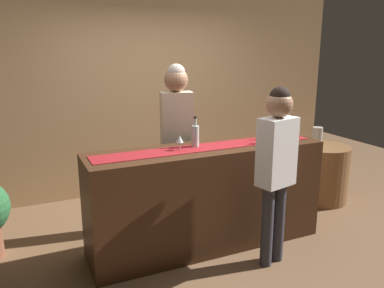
{
  "coord_description": "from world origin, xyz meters",
  "views": [
    {
      "loc": [
        -1.67,
        -3.27,
        2.0
      ],
      "look_at": [
        -0.16,
        0.0,
        1.09
      ],
      "focal_mm": 36.47,
      "sensor_mm": 36.0,
      "label": 1
    }
  ],
  "objects_px": {
    "wine_glass_mid_counter": "(180,140)",
    "customer_sipping": "(277,158)",
    "bartender": "(177,127)",
    "wine_bottle_amber": "(281,128)",
    "wine_glass_near_customer": "(262,134)",
    "round_side_table": "(322,173)",
    "wine_bottle_clear": "(195,136)",
    "vase_on_side_table": "(317,136)"
  },
  "relations": [
    {
      "from": "wine_glass_mid_counter",
      "to": "customer_sipping",
      "type": "bearing_deg",
      "value": -38.85
    },
    {
      "from": "bartender",
      "to": "customer_sipping",
      "type": "xyz_separation_m",
      "value": [
        0.49,
        -1.14,
        -0.12
      ]
    },
    {
      "from": "wine_bottle_amber",
      "to": "bartender",
      "type": "height_order",
      "value": "bartender"
    },
    {
      "from": "wine_glass_near_customer",
      "to": "round_side_table",
      "type": "distance_m",
      "value": 1.67
    },
    {
      "from": "bartender",
      "to": "wine_glass_near_customer",
      "type": "bearing_deg",
      "value": 144.83
    },
    {
      "from": "bartender",
      "to": "customer_sipping",
      "type": "relative_size",
      "value": 1.09
    },
    {
      "from": "bartender",
      "to": "wine_glass_mid_counter",
      "type": "bearing_deg",
      "value": 82.54
    },
    {
      "from": "wine_bottle_amber",
      "to": "wine_glass_near_customer",
      "type": "bearing_deg",
      "value": -160.08
    },
    {
      "from": "wine_glass_near_customer",
      "to": "round_side_table",
      "type": "height_order",
      "value": "wine_glass_near_customer"
    },
    {
      "from": "wine_bottle_amber",
      "to": "bartender",
      "type": "bearing_deg",
      "value": 149.28
    },
    {
      "from": "wine_bottle_clear",
      "to": "vase_on_side_table",
      "type": "relative_size",
      "value": 1.26
    },
    {
      "from": "bartender",
      "to": "customer_sipping",
      "type": "bearing_deg",
      "value": 125.25
    },
    {
      "from": "bartender",
      "to": "vase_on_side_table",
      "type": "distance_m",
      "value": 1.97
    },
    {
      "from": "wine_bottle_clear",
      "to": "customer_sipping",
      "type": "distance_m",
      "value": 0.82
    },
    {
      "from": "wine_bottle_amber",
      "to": "wine_glass_mid_counter",
      "type": "bearing_deg",
      "value": -179.37
    },
    {
      "from": "customer_sipping",
      "to": "wine_glass_mid_counter",
      "type": "bearing_deg",
      "value": 127.79
    },
    {
      "from": "wine_bottle_amber",
      "to": "vase_on_side_table",
      "type": "bearing_deg",
      "value": 27.44
    },
    {
      "from": "wine_glass_near_customer",
      "to": "customer_sipping",
      "type": "height_order",
      "value": "customer_sipping"
    },
    {
      "from": "bartender",
      "to": "round_side_table",
      "type": "height_order",
      "value": "bartender"
    },
    {
      "from": "wine_glass_near_customer",
      "to": "round_side_table",
      "type": "xyz_separation_m",
      "value": [
        1.37,
        0.55,
        -0.77
      ]
    },
    {
      "from": "wine_bottle_clear",
      "to": "customer_sipping",
      "type": "bearing_deg",
      "value": -51.0
    },
    {
      "from": "wine_bottle_amber",
      "to": "vase_on_side_table",
      "type": "relative_size",
      "value": 1.26
    },
    {
      "from": "vase_on_side_table",
      "to": "round_side_table",
      "type": "bearing_deg",
      "value": -51.43
    },
    {
      "from": "wine_glass_mid_counter",
      "to": "bartender",
      "type": "distance_m",
      "value": 0.62
    },
    {
      "from": "wine_bottle_clear",
      "to": "wine_glass_near_customer",
      "type": "relative_size",
      "value": 2.1
    },
    {
      "from": "wine_glass_near_customer",
      "to": "wine_glass_mid_counter",
      "type": "bearing_deg",
      "value": 172.89
    },
    {
      "from": "wine_bottle_amber",
      "to": "wine_glass_near_customer",
      "type": "xyz_separation_m",
      "value": [
        -0.33,
        -0.12,
        -0.01
      ]
    },
    {
      "from": "wine_glass_mid_counter",
      "to": "vase_on_side_table",
      "type": "bearing_deg",
      "value": 13.69
    },
    {
      "from": "wine_bottle_clear",
      "to": "wine_glass_near_customer",
      "type": "bearing_deg",
      "value": -14.59
    },
    {
      "from": "bartender",
      "to": "round_side_table",
      "type": "relative_size",
      "value": 2.46
    },
    {
      "from": "wine_bottle_clear",
      "to": "vase_on_side_table",
      "type": "bearing_deg",
      "value": 13.17
    },
    {
      "from": "wine_glass_near_customer",
      "to": "vase_on_side_table",
      "type": "distance_m",
      "value": 1.48
    },
    {
      "from": "wine_glass_near_customer",
      "to": "round_side_table",
      "type": "relative_size",
      "value": 0.19
    },
    {
      "from": "wine_bottle_clear",
      "to": "wine_glass_mid_counter",
      "type": "xyz_separation_m",
      "value": [
        -0.19,
        -0.07,
        -0.01
      ]
    },
    {
      "from": "wine_glass_near_customer",
      "to": "wine_glass_mid_counter",
      "type": "relative_size",
      "value": 1.0
    },
    {
      "from": "wine_glass_mid_counter",
      "to": "wine_glass_near_customer",
      "type": "bearing_deg",
      "value": -7.11
    },
    {
      "from": "wine_bottle_clear",
      "to": "customer_sipping",
      "type": "relative_size",
      "value": 0.18
    },
    {
      "from": "round_side_table",
      "to": "customer_sipping",
      "type": "bearing_deg",
      "value": -146.44
    },
    {
      "from": "wine_bottle_amber",
      "to": "bartender",
      "type": "xyz_separation_m",
      "value": [
        -0.96,
        0.57,
        -0.01
      ]
    },
    {
      "from": "customer_sipping",
      "to": "wine_bottle_clear",
      "type": "bearing_deg",
      "value": 115.65
    },
    {
      "from": "wine_bottle_amber",
      "to": "wine_bottle_clear",
      "type": "height_order",
      "value": "same"
    },
    {
      "from": "wine_bottle_amber",
      "to": "wine_glass_near_customer",
      "type": "height_order",
      "value": "wine_bottle_amber"
    }
  ]
}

